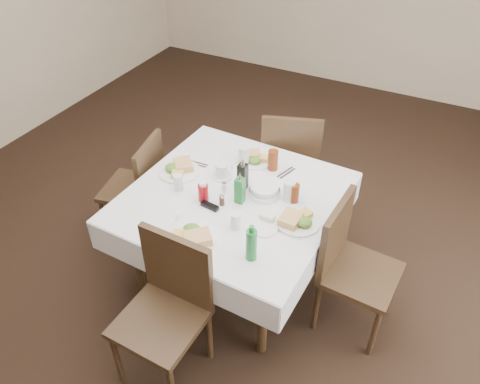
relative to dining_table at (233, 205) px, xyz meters
The scene contains 33 objects.
ground_plane 0.69m from the dining_table, 91.34° to the left, with size 7.00×7.00×0.00m, color black.
room_shell 1.03m from the dining_table, 91.34° to the left, with size 6.04×7.04×2.80m.
dining_table is the anchor object (origin of this frame).
chair_north 0.89m from the dining_table, 85.84° to the left, with size 0.59×0.59×0.98m.
chair_south 0.81m from the dining_table, 90.22° to the right, with size 0.47×0.47×0.97m.
chair_east 0.84m from the dining_table, ahead, with size 0.48×0.48×0.95m.
chair_west 0.88m from the dining_table, behind, with size 0.50×0.50×0.89m.
meal_north 0.45m from the dining_table, 96.45° to the left, with size 0.26×0.26×0.06m.
meal_south 0.50m from the dining_table, 92.35° to the right, with size 0.30×0.30×0.07m.
meal_east 0.49m from the dining_table, ahead, with size 0.28×0.28×0.06m.
meal_west 0.48m from the dining_table, behind, with size 0.29×0.29×0.06m.
side_plate_a 0.43m from the dining_table, 121.70° to the left, with size 0.15×0.15×0.01m.
side_plate_b 0.39m from the dining_table, 32.02° to the right, with size 0.16×0.16×0.01m.
water_n 0.40m from the dining_table, 105.62° to the left, with size 0.08×0.08×0.14m.
water_s 0.34m from the dining_table, 59.41° to the right, with size 0.06×0.06×0.11m.
water_e 0.40m from the dining_table, 20.62° to the left, with size 0.08×0.08×0.14m.
water_w 0.40m from the dining_table, 163.60° to the right, with size 0.06×0.06×0.11m.
iced_tea_a 0.44m from the dining_table, 74.53° to the left, with size 0.07×0.07×0.15m.
iced_tea_b 0.43m from the dining_table, 18.92° to the left, with size 0.06×0.06×0.13m.
bread_basket 0.24m from the dining_table, 30.80° to the left, with size 0.21×0.21×0.07m.
oil_cruet_dark 0.21m from the dining_table, 79.62° to the left, with size 0.06×0.06×0.24m.
oil_cruet_green 0.20m from the dining_table, 26.87° to the right, with size 0.06×0.06×0.24m.
ketchup_bottle 0.25m from the dining_table, 139.83° to the right, with size 0.07×0.07×0.14m.
salt_shaker 0.14m from the dining_table, behind, with size 0.03×0.03×0.07m.
pepper_shaker 0.17m from the dining_table, 99.88° to the right, with size 0.03×0.03×0.08m.
coffee_mug 0.26m from the dining_table, 137.45° to the left, with size 0.14×0.14×0.10m.
sunglasses 0.21m from the dining_table, 113.20° to the right, with size 0.13×0.05×0.03m.
green_bottle 0.60m from the dining_table, 51.97° to the right, with size 0.06×0.06×0.24m.
sugar_caddy 0.34m from the dining_table, 21.71° to the right, with size 0.09×0.05×0.05m.
cutlery_n 0.46m from the dining_table, 60.79° to the left, with size 0.09×0.17×0.01m.
cutlery_s 0.45m from the dining_table, 112.15° to the right, with size 0.10×0.17×0.01m.
cutlery_e 0.50m from the dining_table, 20.31° to the right, with size 0.18×0.05×0.01m.
cutlery_w 0.46m from the dining_table, 153.95° to the left, with size 0.18×0.05×0.01m.
Camera 1 is at (1.14, -2.24, 2.72)m, focal length 35.00 mm.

